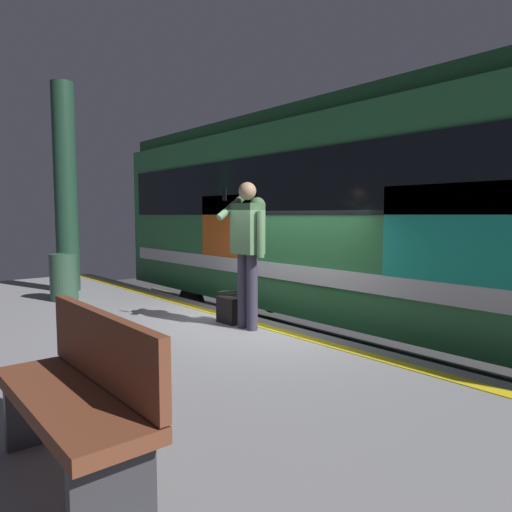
{
  "coord_description": "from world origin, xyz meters",
  "views": [
    {
      "loc": [
        -4.71,
        4.17,
        2.44
      ],
      "look_at": [
        -0.11,
        0.3,
        1.91
      ],
      "focal_mm": 32.77,
      "sensor_mm": 36.0,
      "label": 1
    }
  ],
  "objects_px": {
    "passenger": "(248,242)",
    "handbag": "(229,309)",
    "bench": "(80,391)",
    "station_column": "(66,188)",
    "train_carriage": "(373,212)",
    "trash_bin": "(64,277)"
  },
  "relations": [
    {
      "from": "train_carriage",
      "to": "trash_bin",
      "type": "xyz_separation_m",
      "value": [
        3.58,
        3.59,
        -1.09
      ]
    },
    {
      "from": "passenger",
      "to": "handbag",
      "type": "bearing_deg",
      "value": 0.85
    },
    {
      "from": "passenger",
      "to": "handbag",
      "type": "xyz_separation_m",
      "value": [
        0.4,
        0.01,
        -0.9
      ]
    },
    {
      "from": "train_carriage",
      "to": "passenger",
      "type": "bearing_deg",
      "value": 88.61
    },
    {
      "from": "passenger",
      "to": "bench",
      "type": "bearing_deg",
      "value": 125.72
    },
    {
      "from": "bench",
      "to": "passenger",
      "type": "bearing_deg",
      "value": -54.28
    },
    {
      "from": "bench",
      "to": "train_carriage",
      "type": "bearing_deg",
      "value": -69.65
    },
    {
      "from": "passenger",
      "to": "trash_bin",
      "type": "height_order",
      "value": "passenger"
    },
    {
      "from": "train_carriage",
      "to": "bench",
      "type": "bearing_deg",
      "value": 110.35
    },
    {
      "from": "bench",
      "to": "station_column",
      "type": "bearing_deg",
      "value": -17.69
    },
    {
      "from": "handbag",
      "to": "bench",
      "type": "distance_m",
      "value": 3.71
    },
    {
      "from": "passenger",
      "to": "station_column",
      "type": "height_order",
      "value": "station_column"
    },
    {
      "from": "handbag",
      "to": "passenger",
      "type": "bearing_deg",
      "value": -179.15
    },
    {
      "from": "passenger",
      "to": "station_column",
      "type": "xyz_separation_m",
      "value": [
        4.49,
        0.73,
        0.83
      ]
    },
    {
      "from": "train_carriage",
      "to": "trash_bin",
      "type": "height_order",
      "value": "train_carriage"
    },
    {
      "from": "passenger",
      "to": "trash_bin",
      "type": "relative_size",
      "value": 2.34
    },
    {
      "from": "trash_bin",
      "to": "passenger",
      "type": "bearing_deg",
      "value": -162.35
    },
    {
      "from": "station_column",
      "to": "passenger",
      "type": "bearing_deg",
      "value": -170.8
    },
    {
      "from": "handbag",
      "to": "bench",
      "type": "relative_size",
      "value": 0.29
    },
    {
      "from": "passenger",
      "to": "train_carriage",
      "type": "bearing_deg",
      "value": -91.39
    },
    {
      "from": "passenger",
      "to": "handbag",
      "type": "height_order",
      "value": "passenger"
    },
    {
      "from": "handbag",
      "to": "trash_bin",
      "type": "xyz_separation_m",
      "value": [
        3.12,
        1.12,
        0.2
      ]
    }
  ]
}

